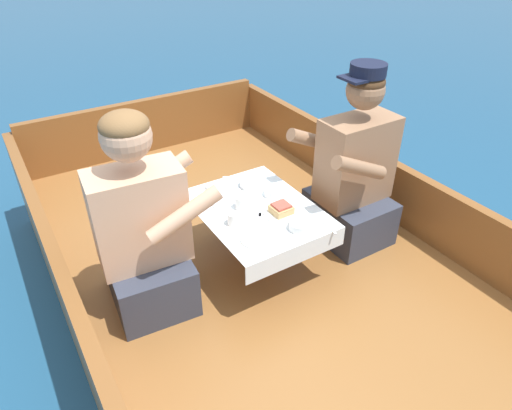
# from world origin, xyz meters

# --- Properties ---
(ground_plane) EXTENTS (60.00, 60.00, 0.00)m
(ground_plane) POSITION_xyz_m (0.00, 0.00, 0.00)
(ground_plane) COLOR navy
(boat_deck) EXTENTS (1.96, 3.23, 0.35)m
(boat_deck) POSITION_xyz_m (0.00, 0.00, 0.18)
(boat_deck) COLOR brown
(boat_deck) RESTS_ON ground_plane
(gunwale_port) EXTENTS (0.06, 3.23, 0.36)m
(gunwale_port) POSITION_xyz_m (-0.95, 0.00, 0.53)
(gunwale_port) COLOR brown
(gunwale_port) RESTS_ON boat_deck
(gunwale_starboard) EXTENTS (0.06, 3.23, 0.36)m
(gunwale_starboard) POSITION_xyz_m (0.95, 0.00, 0.53)
(gunwale_starboard) COLOR brown
(gunwale_starboard) RESTS_ON boat_deck
(bow_coaming) EXTENTS (1.84, 0.06, 0.41)m
(bow_coaming) POSITION_xyz_m (0.00, 1.58, 0.56)
(bow_coaming) COLOR brown
(bow_coaming) RESTS_ON boat_deck
(cockpit_table) EXTENTS (0.56, 0.72, 0.35)m
(cockpit_table) POSITION_xyz_m (0.00, -0.03, 0.66)
(cockpit_table) COLOR #B2B2B7
(cockpit_table) RESTS_ON boat_deck
(person_port) EXTENTS (0.55, 0.48, 0.98)m
(person_port) POSITION_xyz_m (-0.58, -0.00, 0.75)
(person_port) COLOR #333847
(person_port) RESTS_ON boat_deck
(person_starboard) EXTENTS (0.52, 0.44, 1.01)m
(person_starboard) POSITION_xyz_m (0.58, -0.11, 0.75)
(person_starboard) COLOR #333847
(person_starboard) RESTS_ON boat_deck
(plate_sandwich) EXTENTS (0.18, 0.18, 0.01)m
(plate_sandwich) POSITION_xyz_m (0.08, -0.14, 0.70)
(plate_sandwich) COLOR white
(plate_sandwich) RESTS_ON cockpit_table
(plate_bread) EXTENTS (0.18, 0.18, 0.01)m
(plate_bread) POSITION_xyz_m (-0.12, -0.25, 0.70)
(plate_bread) COLOR white
(plate_bread) RESTS_ON cockpit_table
(sandwich) EXTENTS (0.10, 0.10, 0.05)m
(sandwich) POSITION_xyz_m (0.08, -0.14, 0.73)
(sandwich) COLOR tan
(sandwich) RESTS_ON plate_sandwich
(bowl_port_near) EXTENTS (0.13, 0.13, 0.04)m
(bowl_port_near) POSITION_xyz_m (0.10, 0.17, 0.72)
(bowl_port_near) COLOR white
(bowl_port_near) RESTS_ON cockpit_table
(bowl_starboard_near) EXTENTS (0.11, 0.11, 0.04)m
(bowl_starboard_near) POSITION_xyz_m (0.09, -0.29, 0.72)
(bowl_starboard_near) COLOR white
(bowl_starboard_near) RESTS_ON cockpit_table
(bowl_center_far) EXTENTS (0.12, 0.12, 0.04)m
(bowl_center_far) POSITION_xyz_m (0.15, 0.03, 0.72)
(bowl_center_far) COLOR white
(bowl_center_far) RESTS_ON cockpit_table
(coffee_cup_port) EXTENTS (0.10, 0.07, 0.07)m
(coffee_cup_port) POSITION_xyz_m (-0.06, 0.01, 0.73)
(coffee_cup_port) COLOR white
(coffee_cup_port) RESTS_ON cockpit_table
(coffee_cup_starboard) EXTENTS (0.09, 0.06, 0.07)m
(coffee_cup_starboard) POSITION_xyz_m (-0.13, 0.20, 0.73)
(coffee_cup_starboard) COLOR white
(coffee_cup_starboard) RESTS_ON cockpit_table
(coffee_cup_center) EXTENTS (0.09, 0.06, 0.06)m
(coffee_cup_center) POSITION_xyz_m (-0.16, -0.09, 0.73)
(coffee_cup_center) COLOR white
(coffee_cup_center) RESTS_ON cockpit_table
(utensil_knife_starboard) EXTENTS (0.11, 0.15, 0.00)m
(utensil_knife_starboard) POSITION_xyz_m (-0.01, 0.12, 0.70)
(utensil_knife_starboard) COLOR silver
(utensil_knife_starboard) RESTS_ON cockpit_table
(utensil_spoon_port) EXTENTS (0.04, 0.17, 0.01)m
(utensil_spoon_port) POSITION_xyz_m (-0.17, 0.08, 0.70)
(utensil_spoon_port) COLOR silver
(utensil_spoon_port) RESTS_ON cockpit_table
(utensil_spoon_center) EXTENTS (0.16, 0.07, 0.01)m
(utensil_spoon_center) POSITION_xyz_m (0.21, -0.05, 0.70)
(utensil_spoon_center) COLOR silver
(utensil_spoon_center) RESTS_ON cockpit_table
(utensil_spoon_starboard) EXTENTS (0.04, 0.17, 0.01)m
(utensil_spoon_starboard) POSITION_xyz_m (0.21, -0.30, 0.70)
(utensil_spoon_starboard) COLOR silver
(utensil_spoon_starboard) RESTS_ON cockpit_table
(utensil_knife_port) EXTENTS (0.15, 0.10, 0.00)m
(utensil_knife_port) POSITION_xyz_m (0.08, 0.29, 0.70)
(utensil_knife_port) COLOR silver
(utensil_knife_port) RESTS_ON cockpit_table
(utensil_fork_port) EXTENTS (0.11, 0.15, 0.00)m
(utensil_fork_port) POSITION_xyz_m (-0.05, -0.14, 0.70)
(utensil_fork_port) COLOR silver
(utensil_fork_port) RESTS_ON cockpit_table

